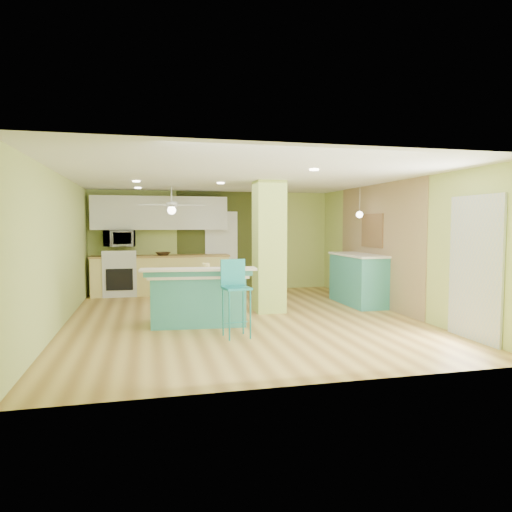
{
  "coord_description": "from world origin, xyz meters",
  "views": [
    {
      "loc": [
        -1.62,
        -7.92,
        1.68
      ],
      "look_at": [
        0.37,
        0.4,
        1.08
      ],
      "focal_mm": 32.0,
      "sensor_mm": 36.0,
      "label": 1
    }
  ],
  "objects_px": {
    "peninsula": "(198,298)",
    "side_counter": "(359,279)",
    "bar_stool": "(235,285)",
    "fruit_bowl": "(163,254)",
    "canister": "(206,268)"
  },
  "relations": [
    {
      "from": "side_counter",
      "to": "canister",
      "type": "relative_size",
      "value": 9.53
    },
    {
      "from": "fruit_bowl",
      "to": "canister",
      "type": "xyz_separation_m",
      "value": [
        0.59,
        -3.39,
        -0.04
      ]
    },
    {
      "from": "bar_stool",
      "to": "fruit_bowl",
      "type": "relative_size",
      "value": 3.5
    },
    {
      "from": "bar_stool",
      "to": "fruit_bowl",
      "type": "bearing_deg",
      "value": 94.45
    },
    {
      "from": "bar_stool",
      "to": "canister",
      "type": "bearing_deg",
      "value": 100.23
    },
    {
      "from": "peninsula",
      "to": "side_counter",
      "type": "height_order",
      "value": "side_counter"
    },
    {
      "from": "peninsula",
      "to": "side_counter",
      "type": "xyz_separation_m",
      "value": [
        3.5,
        1.18,
        0.08
      ]
    },
    {
      "from": "fruit_bowl",
      "to": "bar_stool",
      "type": "bearing_deg",
      "value": -78.31
    },
    {
      "from": "fruit_bowl",
      "to": "canister",
      "type": "bearing_deg",
      "value": -80.05
    },
    {
      "from": "side_counter",
      "to": "canister",
      "type": "bearing_deg",
      "value": -161.48
    },
    {
      "from": "fruit_bowl",
      "to": "canister",
      "type": "distance_m",
      "value": 3.44
    },
    {
      "from": "bar_stool",
      "to": "fruit_bowl",
      "type": "distance_m",
      "value": 4.47
    },
    {
      "from": "peninsula",
      "to": "side_counter",
      "type": "relative_size",
      "value": 1.13
    },
    {
      "from": "peninsula",
      "to": "bar_stool",
      "type": "xyz_separation_m",
      "value": [
        0.44,
        -0.94,
        0.32
      ]
    },
    {
      "from": "fruit_bowl",
      "to": "side_counter",
      "type": "bearing_deg",
      "value": -29.71
    }
  ]
}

